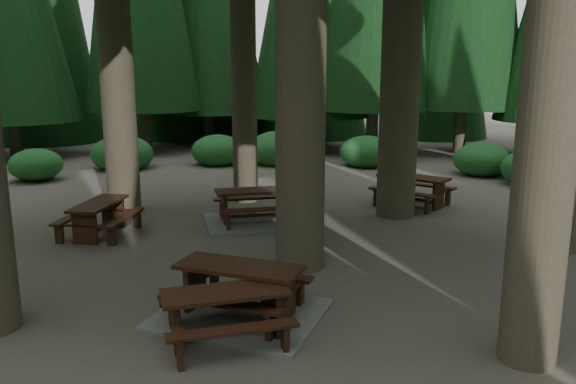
% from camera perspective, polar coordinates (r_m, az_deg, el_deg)
% --- Properties ---
extents(ground, '(80.00, 80.00, 0.00)m').
position_cam_1_polar(ground, '(9.91, -3.60, -7.58)').
color(ground, '#4F4940').
rests_on(ground, ground).
extents(picnic_table_a, '(2.46, 2.14, 0.75)m').
position_cam_1_polar(picnic_table_a, '(7.94, -4.94, -10.80)').
color(picnic_table_a, gray).
rests_on(picnic_table_a, ground).
extents(picnic_table_b, '(1.42, 1.71, 0.71)m').
position_cam_1_polar(picnic_table_b, '(12.26, -18.63, -2.08)').
color(picnic_table_b, black).
rests_on(picnic_table_b, ground).
extents(picnic_table_c, '(2.81, 2.62, 0.76)m').
position_cam_1_polar(picnic_table_c, '(12.67, -3.31, -1.99)').
color(picnic_table_c, gray).
rests_on(picnic_table_c, ground).
extents(picnic_table_d, '(2.21, 2.07, 0.76)m').
position_cam_1_polar(picnic_table_d, '(14.57, 12.55, 0.61)').
color(picnic_table_d, black).
rests_on(picnic_table_d, ground).
extents(picnic_table_e, '(1.97, 1.84, 0.68)m').
position_cam_1_polar(picnic_table_e, '(7.19, -6.37, -11.61)').
color(picnic_table_e, black).
rests_on(picnic_table_e, ground).
extents(shrub_ring, '(23.86, 24.64, 1.49)m').
position_cam_1_polar(shrub_ring, '(10.34, 1.22, -4.39)').
color(shrub_ring, '#205F2C').
rests_on(shrub_ring, ground).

